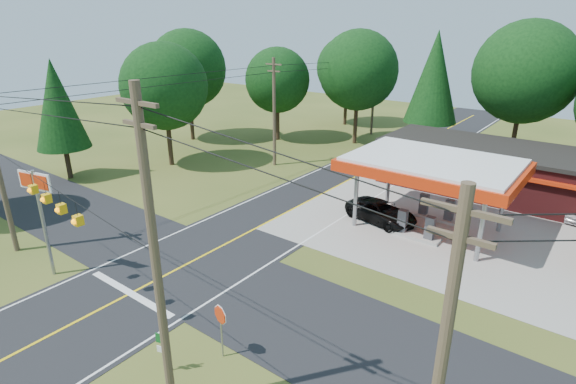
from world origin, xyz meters
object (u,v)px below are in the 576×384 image
Objects in this scene: big_stop_sign at (39,200)px; octagonal_stop_sign at (220,319)px; suv_car at (381,212)px; gas_canopy at (432,168)px.

big_stop_sign reaches higher than octagonal_stop_sign.
big_stop_sign is (-11.12, -17.17, 3.65)m from suv_car.
octagonal_stop_sign is (12.00, 1.00, -2.51)m from big_stop_sign.
octagonal_stop_sign is at bearing -96.71° from gas_canopy.
suv_car is 0.85× the size of big_stop_sign.
big_stop_sign is (-14.00, -18.01, 0.09)m from gas_canopy.
gas_canopy reaches higher than octagonal_stop_sign.
gas_canopy is at bearing 52.14° from big_stop_sign.
big_stop_sign is at bearing 159.11° from suv_car.
big_stop_sign reaches higher than gas_canopy.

